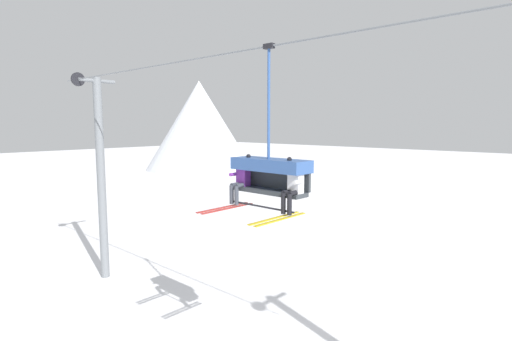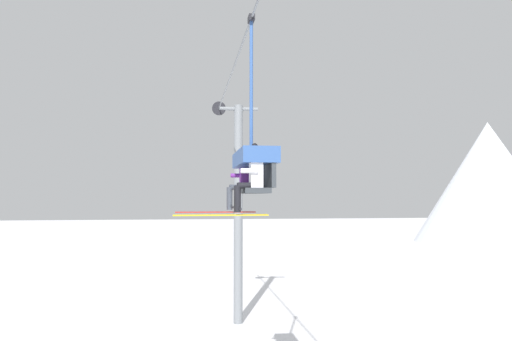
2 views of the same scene
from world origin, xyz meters
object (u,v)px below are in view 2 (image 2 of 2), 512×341
Objects in this scene: lift_tower_near at (238,207)px; skier_purple at (240,181)px; skier_white at (249,178)px; chairlift_chair at (255,164)px.

lift_tower_near is 5.27× the size of skier_purple.
lift_tower_near is 5.27× the size of skier_white.
chairlift_chair is at bearing 14.19° from skier_purple.
chairlift_chair is at bearing 165.81° from skier_white.
skier_purple is 1.69m from skier_white.
skier_purple and skier_white have the same top height.
skier_white is at bearing -4.71° from lift_tower_near.
skier_purple is at bearing -165.81° from chairlift_chair.
chairlift_chair reaches higher than skier_white.
chairlift_chair is at bearing -3.92° from lift_tower_near.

